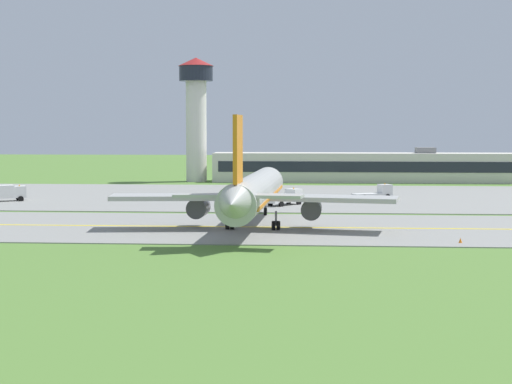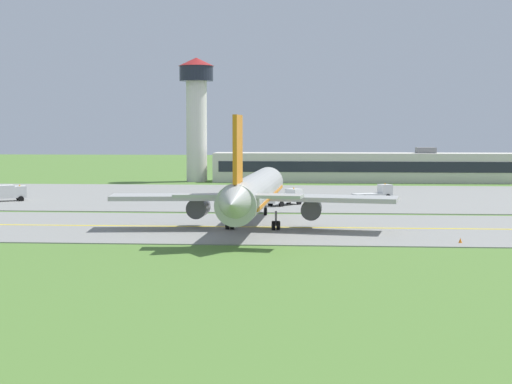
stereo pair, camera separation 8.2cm
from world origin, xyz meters
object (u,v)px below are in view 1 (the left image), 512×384
at_px(service_truck_baggage, 288,197).
at_px(service_truck_catering, 378,192).
at_px(service_truck_fuel, 5,192).
at_px(control_tower, 196,107).
at_px(airplane_lead, 254,193).

relative_size(service_truck_baggage, service_truck_catering, 0.94).
distance_m(service_truck_fuel, control_tower, 56.55).
bearing_deg(service_truck_fuel, service_truck_catering, 8.29).
distance_m(service_truck_fuel, service_truck_catering, 58.81).
bearing_deg(service_truck_baggage, service_truck_catering, 38.43).
distance_m(service_truck_baggage, service_truck_fuel, 44.20).
xyz_separation_m(service_truck_baggage, control_tower, (-21.38, 52.42, 14.76)).
xyz_separation_m(airplane_lead, control_tower, (-18.37, 80.28, 11.81)).
xyz_separation_m(service_truck_fuel, control_tower, (22.73, 49.73, 14.41)).
xyz_separation_m(airplane_lead, service_truck_fuel, (-41.10, 30.55, -2.60)).
height_order(service_truck_fuel, service_truck_catering, service_truck_fuel).
height_order(airplane_lead, service_truck_baggage, airplane_lead).
distance_m(airplane_lead, service_truck_baggage, 28.18).
bearing_deg(service_truck_baggage, airplane_lead, -96.17).
bearing_deg(airplane_lead, service_truck_fuel, 143.37).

